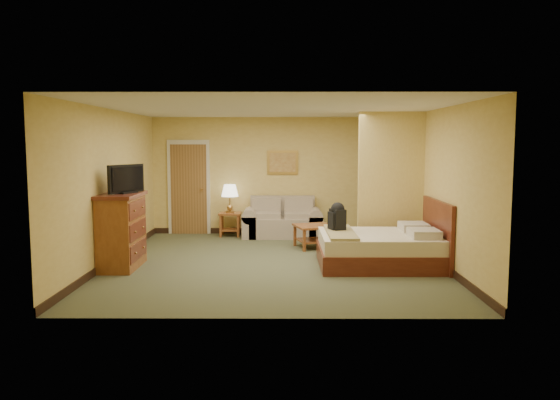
{
  "coord_description": "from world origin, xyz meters",
  "views": [
    {
      "loc": [
        0.15,
        -9.16,
        2.04
      ],
      "look_at": [
        0.1,
        0.6,
        1.01
      ],
      "focal_mm": 35.0,
      "sensor_mm": 36.0,
      "label": 1
    }
  ],
  "objects_px": {
    "coffee_table": "(314,232)",
    "bed": "(383,248)",
    "dresser": "(121,230)",
    "loveseat": "(283,224)"
  },
  "relations": [
    {
      "from": "loveseat",
      "to": "bed",
      "type": "relative_size",
      "value": 0.87
    },
    {
      "from": "coffee_table",
      "to": "dresser",
      "type": "xyz_separation_m",
      "value": [
        -3.23,
        -1.71,
        0.3
      ]
    },
    {
      "from": "coffee_table",
      "to": "dresser",
      "type": "height_order",
      "value": "dresser"
    },
    {
      "from": "bed",
      "to": "loveseat",
      "type": "bearing_deg",
      "value": 120.9
    },
    {
      "from": "loveseat",
      "to": "dresser",
      "type": "bearing_deg",
      "value": -131.23
    },
    {
      "from": "loveseat",
      "to": "dresser",
      "type": "relative_size",
      "value": 1.41
    },
    {
      "from": "dresser",
      "to": "bed",
      "type": "bearing_deg",
      "value": 2.5
    },
    {
      "from": "bed",
      "to": "coffee_table",
      "type": "bearing_deg",
      "value": 124.89
    },
    {
      "from": "coffee_table",
      "to": "bed",
      "type": "distance_m",
      "value": 1.86
    },
    {
      "from": "loveseat",
      "to": "coffee_table",
      "type": "height_order",
      "value": "loveseat"
    }
  ]
}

